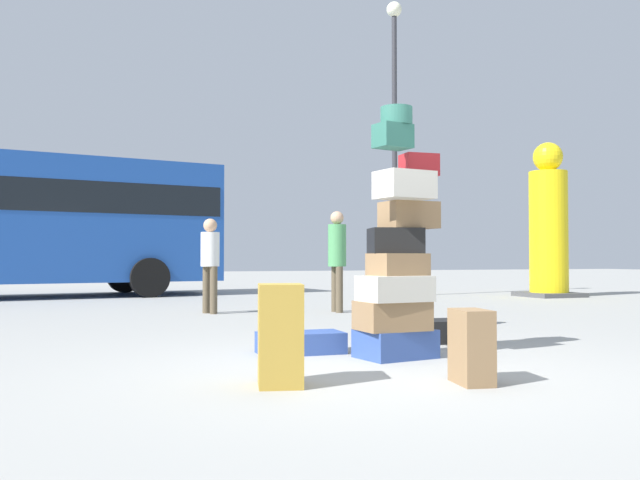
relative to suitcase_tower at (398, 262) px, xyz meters
The scene contains 11 objects.
ground_plane 1.06m from the suitcase_tower, 125.88° to the right, with size 80.00×80.00×0.00m, color #9E9E99.
suitcase_tower is the anchor object (origin of this frame).
suitcase_navy_right_side 1.19m from the suitcase_tower, 143.94° to the left, with size 0.79×0.41×0.20m, color #334F99.
suitcase_brown_foreground_far 1.44m from the suitcase_tower, 93.73° to the right, with size 0.22×0.36×0.53m, color olive.
suitcase_tan_foreground_near 1.74m from the suitcase_tower, 146.15° to the right, with size 0.30×0.34×0.71m, color #B28C33.
suitcase_black_left_side 1.43m from the suitcase_tower, 41.85° to the left, with size 0.68×0.42×0.24m, color black.
person_bearded_onlooker 2.34m from the suitcase_tower, 60.05° to the left, with size 0.30×0.32×1.59m.
person_tourist_with_camera 5.03m from the suitcase_tower, 74.84° to the left, with size 0.30×0.34×1.67m.
person_passerby_in_red 5.35m from the suitcase_tower, 97.63° to the left, with size 0.30×0.32×1.53m.
yellow_dummy_statue 10.57m from the suitcase_tower, 44.07° to the left, with size 1.22×1.22×3.59m.
lamp_post 10.29m from the suitcase_tower, 63.78° to the left, with size 0.36×0.36×6.95m.
Camera 1 is at (-2.35, -4.89, 0.89)m, focal length 37.40 mm.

